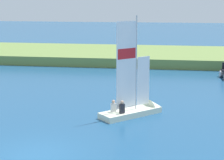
# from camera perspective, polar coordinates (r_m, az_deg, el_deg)

# --- Properties ---
(ground_plane) EXTENTS (200.00, 200.00, 0.00)m
(ground_plane) POSITION_cam_1_polar(r_m,az_deg,el_deg) (18.80, -11.06, -10.54)
(ground_plane) COLOR navy
(shore_bank) EXTENTS (80.00, 12.35, 0.99)m
(shore_bank) POSITION_cam_1_polar(r_m,az_deg,el_deg) (46.30, 1.01, 3.68)
(shore_bank) COLOR olive
(shore_bank) RESTS_ON ground
(sailboat) EXTENTS (4.09, 4.03, 6.49)m
(sailboat) POSITION_cam_1_polar(r_m,az_deg,el_deg) (24.54, 4.05, -3.80)
(sailboat) COLOR silver
(sailboat) RESTS_ON ground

